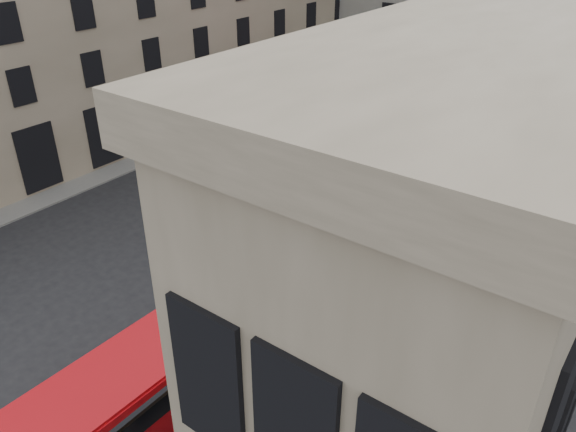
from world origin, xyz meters
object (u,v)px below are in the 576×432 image
Objects in this scene: street_lamp_b at (421,98)px; pedestrian_e at (187,151)px; pedestrian_d at (562,156)px; traffic_light_far at (290,95)px; car_b at (380,184)px; traffic_light_near at (324,223)px; bus_near at (149,401)px; cyclist at (292,222)px; pedestrian_a at (309,103)px; cafe_table_mid at (305,378)px; car_c at (237,134)px; street_lamp_a at (187,124)px; cafe_chair_b at (327,429)px; car_a at (289,151)px; cafe_table_far at (337,332)px; cafe_chair_d at (418,343)px; bus_far at (296,101)px; pedestrian_c at (462,104)px; bicycle at (366,199)px; pedestrian_b at (396,114)px.

street_lamp_b is 19.87m from pedestrian_e.
traffic_light_far is at bearing 88.84° from pedestrian_d.
car_b is 14.08m from pedestrian_d.
traffic_light_near is at bearing 148.91° from pedestrian_d.
traffic_light_far is 0.32× the size of bus_near.
pedestrian_a reaches higher than cyclist.
pedestrian_e is at bearing 143.36° from cafe_table_mid.
car_b is at bearing 99.09° from traffic_light_near.
car_c is 9.03m from pedestrian_a.
car_c is (-0.80, -5.96, -1.77)m from traffic_light_far.
street_lamp_a is at bearing 48.87° from car_c.
traffic_light_near is 14.93m from cafe_chair_b.
car_c is at bearing 163.44° from car_a.
cafe_table_far reaches higher than cafe_chair_d.
bus_far is 7.92× the size of cyclist.
street_lamp_b is 12.03m from pedestrian_d.
pedestrian_e is at bearing -94.79° from traffic_light_far.
traffic_light_near and traffic_light_far have the same top height.
traffic_light_far reaches higher than pedestrian_e.
cafe_table_far is at bearing 100.21° from pedestrian_c.
cafe_chair_b reaches higher than street_lamp_b.
traffic_light_far reaches higher than pedestrian_c.
pedestrian_d is 32.67m from cafe_chair_b.
bicycle is (0.01, -1.80, -0.36)m from car_b.
pedestrian_c is 24.97m from pedestrian_e.
cafe_table_mid is at bearing -82.53° from cafe_table_far.
pedestrian_b is (-5.45, 12.73, 0.02)m from car_b.
pedestrian_b is 13.70m from pedestrian_d.
cafe_chair_d reaches higher than car_b.
car_b is (-1.39, 8.71, -1.62)m from traffic_light_near.
car_b is at bearing -28.02° from bus_far.
cafe_chair_b is (13.19, -34.25, 2.46)m from street_lamp_b.
cafe_chair_b is 4.37m from cafe_chair_d.
pedestrian_a reaches higher than car_c.
traffic_light_far is at bearing 49.15° from bicycle.
pedestrian_d reaches higher than car_a.
cafe_table_mid reaches higher than street_lamp_b.
pedestrian_e is (-17.01, 18.01, -1.69)m from bus_near.
bus_near is at bearing 101.47° from car_c.
pedestrian_a is at bearing 41.63° from bicycle.
car_c reaches higher than bicycle.
bus_far is 30.50m from cafe_table_far.
cafe_chair_b is at bearing -95.75° from cafe_chair_d.
cyclist is 20.38m from pedestrian_b.
car_c is at bearing 50.63° from pedestrian_c.
pedestrian_e reaches higher than pedestrian_a.
cafe_table_far is (11.57, -31.26, 2.76)m from street_lamp_b.
cafe_table_far is (4.49, 3.89, 2.53)m from bus_near.
cafe_chair_b is at bearing -61.42° from cafe_table_far.
pedestrian_d reaches higher than pedestrian_b.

